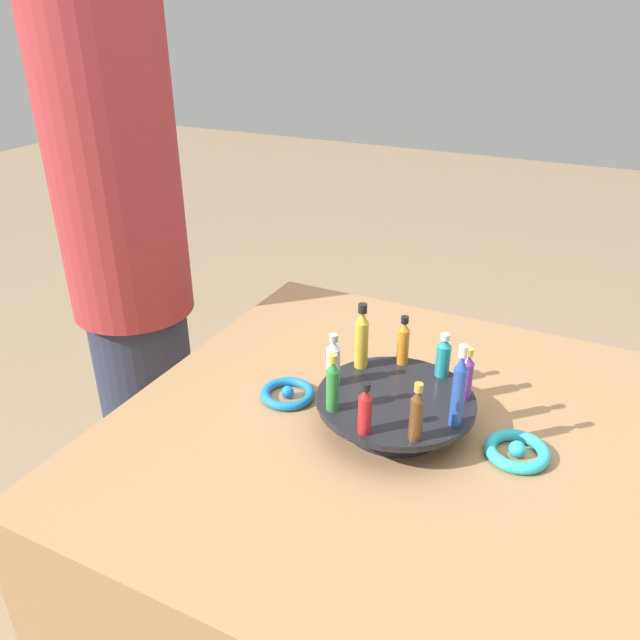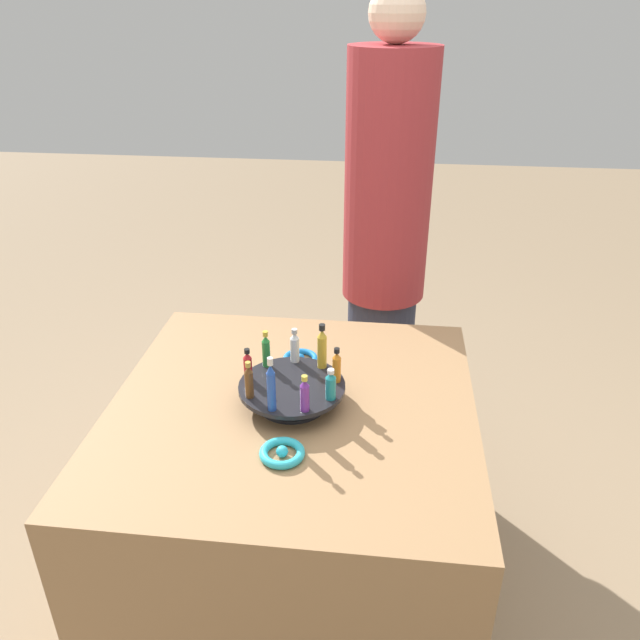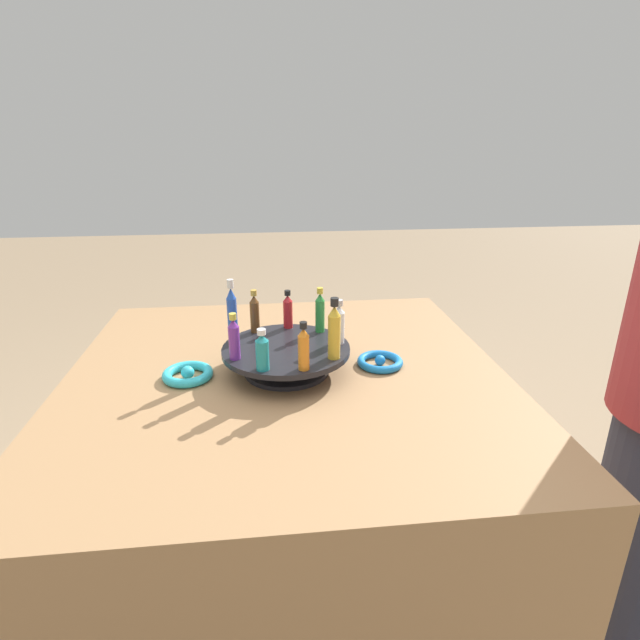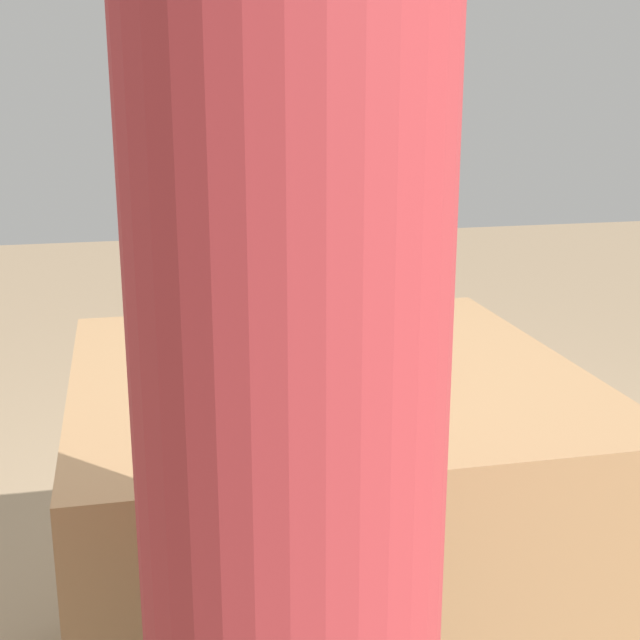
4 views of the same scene
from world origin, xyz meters
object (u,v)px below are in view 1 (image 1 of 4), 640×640
(bottle_blue, at_px, (459,389))
(ribbon_bow_teal, at_px, (517,451))
(bottle_red, at_px, (365,410))
(person_figure, at_px, (127,254))
(bottle_green, at_px, (333,385))
(display_stand, at_px, (395,407))
(bottle_brown, at_px, (416,414))
(bottle_teal, at_px, (443,356))
(bottle_orange, at_px, (403,342))
(bottle_clear, at_px, (333,361))
(ribbon_bow_blue, at_px, (288,393))
(bottle_gold, at_px, (362,338))
(bottle_purple, at_px, (466,376))

(bottle_blue, distance_m, ribbon_bow_teal, 0.16)
(bottle_red, height_order, bottle_blue, bottle_blue)
(person_figure, bearing_deg, ribbon_bow_teal, 3.63)
(bottle_green, height_order, person_figure, person_figure)
(bottle_red, xyz_separation_m, person_figure, (0.34, 0.79, 0.01))
(display_stand, relative_size, bottle_blue, 1.90)
(bottle_brown, height_order, bottle_blue, bottle_blue)
(bottle_teal, bearing_deg, display_stand, 154.59)
(bottle_orange, xyz_separation_m, bottle_green, (-0.20, 0.05, 0.00))
(bottle_blue, xyz_separation_m, person_figure, (0.25, 0.92, -0.01))
(bottle_brown, bearing_deg, bottle_red, 104.59)
(bottle_clear, distance_m, bottle_blue, 0.23)
(display_stand, height_order, bottle_orange, bottle_orange)
(bottle_clear, xyz_separation_m, ribbon_bow_blue, (0.00, 0.10, -0.10))
(bottle_teal, distance_m, bottle_red, 0.23)
(ribbon_bow_blue, distance_m, person_figure, 0.64)
(bottle_clear, height_order, person_figure, person_figure)
(bottle_blue, bearing_deg, bottle_clear, 84.59)
(ribbon_bow_blue, bearing_deg, person_figure, 68.56)
(bottle_gold, xyz_separation_m, bottle_brown, (-0.17, -0.16, -0.01))
(display_stand, xyz_separation_m, bottle_clear, (-0.01, 0.12, 0.07))
(bottle_purple, xyz_separation_m, bottle_brown, (-0.15, 0.04, 0.00))
(bottle_teal, height_order, bottle_brown, bottle_brown)
(ribbon_bow_teal, relative_size, person_figure, 0.06)
(bottle_clear, distance_m, ribbon_bow_blue, 0.14)
(bottle_orange, distance_m, bottle_clear, 0.15)
(display_stand, bearing_deg, bottle_blue, -105.41)
(bottle_gold, xyz_separation_m, bottle_clear, (-0.08, 0.02, -0.01))
(bottle_green, relative_size, ribbon_bow_blue, 1.02)
(display_stand, distance_m, bottle_gold, 0.14)
(ribbon_bow_teal, xyz_separation_m, person_figure, (0.21, 1.02, 0.11))
(bottle_gold, bearing_deg, bottle_purple, -95.41)
(display_stand, xyz_separation_m, person_figure, (0.22, 0.80, 0.08))
(display_stand, distance_m, bottle_blue, 0.15)
(bottle_orange, height_order, person_figure, person_figure)
(display_stand, bearing_deg, person_figure, 74.55)
(bottle_teal, xyz_separation_m, bottle_green, (-0.19, 0.14, 0.01))
(bottle_gold, relative_size, bottle_red, 1.41)
(bottle_purple, bearing_deg, bottle_red, 144.59)
(bottle_orange, bearing_deg, person_figure, 82.13)
(bottle_gold, height_order, ribbon_bow_teal, bottle_gold)
(display_stand, height_order, bottle_blue, bottle_blue)
(display_stand, height_order, bottle_clear, bottle_clear)
(bottle_green, relative_size, bottle_blue, 0.73)
(bottle_orange, xyz_separation_m, person_figure, (0.11, 0.77, 0.01))
(bottle_brown, relative_size, ribbon_bow_blue, 0.98)
(bottle_brown, bearing_deg, bottle_orange, 24.59)
(bottle_teal, height_order, person_figure, person_figure)
(bottle_clear, relative_size, bottle_blue, 0.68)
(bottle_orange, relative_size, bottle_clear, 0.99)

